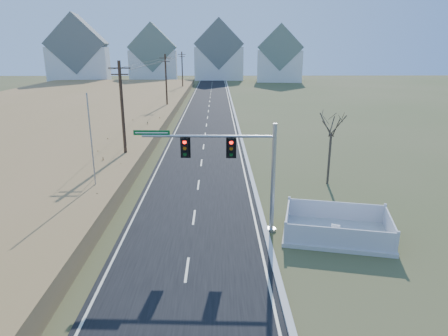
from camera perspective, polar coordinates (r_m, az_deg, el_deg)
The scene contains 16 objects.
ground at distance 21.13m, azimuth -4.91°, elevation -11.58°, with size 260.00×260.00×0.00m, color #414A24.
road at distance 69.26m, azimuth -2.18°, elevation 8.60°, with size 8.00×180.00×0.06m, color black.
curb at distance 69.29m, azimuth 1.29°, elevation 8.66°, with size 0.30×180.00×0.18m, color #B2AFA8.
reed_marsh at distance 64.51m, azimuth -24.39°, elevation 7.06°, with size 38.00×110.00×1.30m, color olive.
utility_pole_near at distance 34.87m, azimuth -14.27°, elevation 7.55°, with size 1.80×0.26×9.00m.
utility_pole_mid at distance 64.24m, azimuth -8.25°, elevation 11.97°, with size 1.80×0.26×9.00m.
utility_pole_far at distance 94.01m, azimuth -5.98°, elevation 13.58°, with size 1.80×0.26×9.00m.
condo_nw at distance 124.94m, azimuth -20.07°, elevation 14.88°, with size 17.69×13.38×19.05m.
condo_nnw at distance 128.04m, azimuth -10.06°, elevation 15.30°, with size 14.93×11.17×17.03m.
condo_n at distance 130.54m, azimuth -0.75°, elevation 15.87°, with size 15.27×10.20×18.54m.
condo_ne at distance 123.95m, azimuth 7.93°, elevation 15.30°, with size 14.12×10.51×16.52m.
traffic_signal_mast at distance 21.68m, azimuth 2.31°, elevation 0.42°, with size 7.80×0.64×6.21m.
fence_enclosure at distance 23.21m, azimuth 15.79°, elevation -8.71°, with size 6.50×5.12×1.31m.
open_sign at distance 23.28m, azimuth 15.62°, elevation -8.48°, with size 0.46×0.27×0.61m.
flagpole at distance 27.43m, azimuth -18.18°, elevation 0.98°, with size 0.33×0.33×7.32m.
bare_tree at distance 30.45m, azimuth 15.18°, elevation 6.19°, with size 2.20×2.20×5.82m.
Camera 1 is at (1.46, -18.52, 10.07)m, focal length 32.00 mm.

